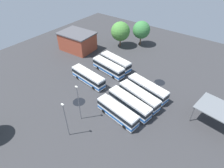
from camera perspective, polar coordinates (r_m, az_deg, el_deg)
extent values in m
plane|color=#333335|center=(48.89, 1.49, -1.32)|extent=(91.50, 91.50, 0.00)
cube|color=silver|center=(46.86, 10.89, -1.39)|extent=(11.30, 4.53, 2.91)
cube|color=beige|center=(45.92, 11.11, 0.07)|extent=(10.83, 4.25, 0.14)
cube|color=black|center=(46.57, 10.95, -0.95)|extent=(11.36, 4.57, 0.93)
cube|color=#1E56A8|center=(47.37, 10.77, -2.15)|extent=(11.36, 4.57, 0.58)
cube|color=black|center=(49.18, 6.01, 2.14)|extent=(0.44, 2.04, 1.07)
cylinder|color=black|center=(48.51, 6.75, -1.23)|extent=(1.04, 0.48, 1.00)
cylinder|color=black|center=(49.93, 8.54, -0.10)|extent=(1.04, 0.48, 1.00)
cylinder|color=black|center=(45.54, 13.10, -5.25)|extent=(1.04, 0.48, 1.00)
cylinder|color=black|center=(47.06, 14.80, -3.92)|extent=(1.04, 0.48, 1.00)
cube|color=silver|center=(44.34, 8.32, -3.73)|extent=(11.26, 4.69, 2.91)
cube|color=beige|center=(43.35, 8.50, -2.23)|extent=(10.79, 4.41, 0.14)
cube|color=black|center=(44.03, 8.37, -3.28)|extent=(11.32, 4.74, 0.93)
cube|color=#1E56A8|center=(44.88, 8.23, -4.50)|extent=(11.32, 4.74, 0.58)
cube|color=black|center=(46.77, 3.42, 0.14)|extent=(0.48, 2.03, 1.07)
cylinder|color=black|center=(46.17, 4.10, -3.42)|extent=(1.04, 0.50, 1.00)
cylinder|color=black|center=(47.47, 6.09, -2.20)|extent=(1.04, 0.50, 1.00)
cylinder|color=black|center=(43.06, 10.50, -7.90)|extent=(1.04, 0.50, 1.00)
cylinder|color=black|center=(44.45, 12.43, -6.44)|extent=(1.04, 0.50, 1.00)
cube|color=silver|center=(42.27, 5.38, -5.96)|extent=(11.31, 4.32, 2.91)
cube|color=beige|center=(41.23, 5.50, -4.43)|extent=(10.84, 4.05, 0.14)
cube|color=black|center=(41.95, 5.41, -5.50)|extent=(11.37, 4.37, 0.93)
cube|color=#1E56A8|center=(42.84, 5.31, -6.74)|extent=(11.37, 4.37, 0.58)
cube|color=black|center=(44.71, 0.19, -1.87)|extent=(0.40, 2.04, 1.07)
cylinder|color=black|center=(44.19, 0.98, -5.62)|extent=(1.04, 0.46, 1.00)
cylinder|color=black|center=(45.41, 3.08, -4.23)|extent=(1.04, 0.46, 1.00)
cylinder|color=black|center=(41.09, 7.74, -10.38)|extent=(1.04, 0.46, 1.00)
cylinder|color=black|center=(42.39, 9.79, -8.72)|extent=(1.04, 0.46, 1.00)
cube|color=silver|center=(40.24, 1.69, -8.61)|extent=(10.37, 3.88, 2.91)
cube|color=beige|center=(39.14, 1.73, -7.09)|extent=(9.95, 3.63, 0.14)
cube|color=black|center=(39.90, 1.71, -8.16)|extent=(10.43, 3.92, 0.93)
cube|color=#1E56A8|center=(40.83, 1.67, -9.40)|extent=(10.43, 3.92, 0.58)
cube|color=black|center=(42.44, -3.26, -4.55)|extent=(0.34, 2.05, 1.07)
cylinder|color=black|center=(42.14, -2.56, -8.39)|extent=(1.03, 0.43, 1.00)
cylinder|color=black|center=(43.24, -0.30, -6.83)|extent=(1.03, 0.43, 1.00)
cylinder|color=black|center=(39.25, 3.86, -13.09)|extent=(1.03, 0.43, 1.00)
cylinder|color=black|center=(40.43, 6.10, -11.24)|extent=(1.03, 0.43, 1.00)
cube|color=silver|center=(56.38, 1.14, 6.80)|extent=(10.90, 4.19, 2.91)
cube|color=beige|center=(55.60, 1.16, 8.14)|extent=(10.45, 3.92, 0.14)
cube|color=black|center=(56.14, 1.15, 7.21)|extent=(10.96, 4.24, 0.93)
cube|color=#1E56A8|center=(56.81, 1.13, 6.10)|extent=(10.96, 4.24, 0.58)
cube|color=black|center=(59.48, -2.50, 9.19)|extent=(0.39, 2.04, 1.07)
cylinder|color=black|center=(58.41, -1.97, 6.56)|extent=(1.04, 0.46, 1.00)
cylinder|color=black|center=(59.75, -0.31, 7.36)|extent=(1.04, 0.46, 1.00)
cylinder|color=black|center=(54.43, 2.69, 3.92)|extent=(1.04, 0.46, 1.00)
cylinder|color=black|center=(55.85, 4.35, 4.84)|extent=(1.04, 0.46, 1.00)
cube|color=silver|center=(53.88, -1.14, 5.17)|extent=(10.96, 3.99, 2.91)
cube|color=beige|center=(53.07, -1.16, 6.55)|extent=(10.51, 3.73, 0.14)
cube|color=black|center=(53.63, -1.15, 5.59)|extent=(11.02, 4.04, 0.93)
cube|color=#1E56A8|center=(54.33, -1.13, 4.45)|extent=(11.02, 4.04, 0.58)
cube|color=black|center=(57.02, -4.93, 7.71)|extent=(0.35, 2.05, 1.07)
cylinder|color=black|center=(56.01, -4.35, 4.94)|extent=(1.03, 0.44, 1.00)
cylinder|color=black|center=(57.27, -2.61, 5.84)|extent=(1.03, 0.44, 1.00)
cylinder|color=black|center=(51.96, 0.50, 2.11)|extent=(1.03, 0.44, 1.00)
cylinder|color=black|center=(53.33, 2.25, 3.14)|extent=(1.03, 0.44, 1.00)
cube|color=silver|center=(50.32, -7.35, 2.16)|extent=(11.05, 3.69, 2.91)
cube|color=beige|center=(49.45, -7.49, 3.59)|extent=(10.60, 3.44, 0.14)
cube|color=black|center=(50.05, -7.39, 2.59)|extent=(11.11, 3.73, 0.93)
cube|color=#1E56A8|center=(50.80, -7.28, 1.42)|extent=(11.11, 3.73, 0.58)
cube|color=black|center=(53.68, -11.19, 4.96)|extent=(0.29, 2.05, 1.07)
cylinder|color=black|center=(52.73, -10.57, 1.98)|extent=(1.03, 0.41, 1.00)
cylinder|color=black|center=(53.81, -8.64, 3.04)|extent=(1.03, 0.41, 1.00)
cylinder|color=black|center=(48.42, -5.67, -1.22)|extent=(1.03, 0.41, 1.00)
cylinder|color=black|center=(49.59, -3.70, 0.00)|extent=(1.03, 0.41, 1.00)
cube|color=#99422D|center=(67.19, -10.59, 12.73)|extent=(11.47, 8.78, 5.87)
cube|color=#4C4C51|center=(65.95, -10.91, 15.16)|extent=(12.15, 9.30, 0.36)
cube|color=black|center=(71.58, -13.76, 12.28)|extent=(0.18, 1.80, 2.20)
cube|color=slate|center=(43.16, 30.16, -6.67)|extent=(8.82, 7.42, 0.20)
cylinder|color=#59595B|center=(42.83, 23.47, -8.54)|extent=(0.20, 0.20, 4.12)
cylinder|color=#59595B|center=(47.16, 26.47, -4.66)|extent=(0.20, 0.20, 4.12)
cylinder|color=slate|center=(36.41, -13.96, -11.04)|extent=(0.16, 0.16, 8.29)
cube|color=silver|center=(33.35, -15.07, -6.14)|extent=(0.56, 0.28, 0.20)
cylinder|color=slate|center=(38.73, -10.16, -6.12)|extent=(0.16, 0.16, 8.79)
cube|color=silver|center=(35.73, -10.96, -0.85)|extent=(0.56, 0.28, 0.20)
cylinder|color=brown|center=(69.02, 2.52, 12.67)|extent=(0.44, 0.44, 2.88)
sphere|color=#478438|center=(67.30, 2.63, 15.95)|extent=(6.66, 6.66, 6.66)
cylinder|color=brown|center=(70.73, 8.73, 13.04)|extent=(0.44, 0.44, 3.16)
sphere|color=#387A3D|center=(69.08, 9.07, 16.19)|extent=(6.17, 6.17, 6.17)
cylinder|color=black|center=(52.53, 14.51, 0.48)|extent=(2.95, 2.95, 0.01)
cylinder|color=black|center=(45.68, -10.15, -5.45)|extent=(3.02, 3.02, 0.01)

